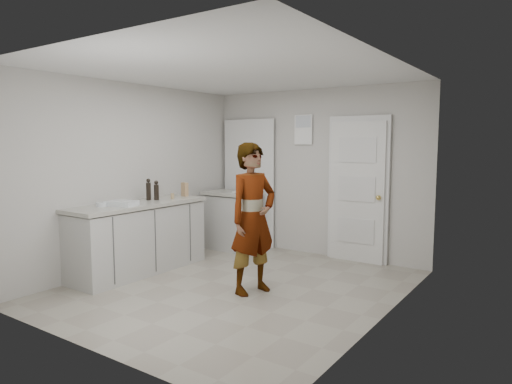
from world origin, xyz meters
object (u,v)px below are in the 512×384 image
Objects in this scene: baking_dish at (122,203)px; spice_jar at (172,196)px; oil_cruet_b at (148,190)px; cake_mix_box at (185,189)px; person at (253,218)px; egg_bowl at (101,204)px; oil_cruet_a at (156,191)px.

spice_jar is at bearing 88.47° from baking_dish.
oil_cruet_b is 0.73× the size of baking_dish.
cake_mix_box is 2.54× the size of spice_jar.
baking_dish is (-1.64, -0.50, 0.10)m from person.
oil_cruet_b is 2.21× the size of egg_bowl.
person is at bearing -2.61° from oil_cruet_b.
spice_jar is 0.29× the size of oil_cruet_a.
person is 21.90× the size of spice_jar.
oil_cruet_a is (-1.71, 0.15, 0.20)m from person.
cake_mix_box is at bearing 83.28° from person.
cake_mix_box reaches higher than baking_dish.
cake_mix_box is 1.19m from baking_dish.
cake_mix_box is (-1.69, 0.69, 0.17)m from person.
oil_cruet_a is (-0.09, -0.21, 0.09)m from spice_jar.
spice_jar is 1.05m from egg_bowl.
cake_mix_box is 0.49× the size of baking_dish.
spice_jar is (-1.61, 0.36, 0.11)m from person.
person is 6.39× the size of oil_cruet_a.
baking_dish is (0.06, -1.19, -0.07)m from cake_mix_box.
cake_mix_box is 1.48× the size of egg_bowl.
cake_mix_box reaches higher than spice_jar.
oil_cruet_b is at bearing 89.88° from egg_bowl.
egg_bowl is (-0.10, -1.37, -0.07)m from cake_mix_box.
egg_bowl is at bearing -95.72° from oil_cruet_a.
cake_mix_box is 0.35m from spice_jar.
person is 4.21× the size of baking_dish.
person is at bearing -5.00° from oil_cruet_a.
egg_bowl is (-0.15, -0.18, -0.00)m from baking_dish.
cake_mix_box reaches higher than egg_bowl.
spice_jar is at bearing 80.36° from egg_bowl.
oil_cruet_a reaches higher than egg_bowl.
oil_cruet_a is (-0.01, -0.54, 0.03)m from cake_mix_box.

